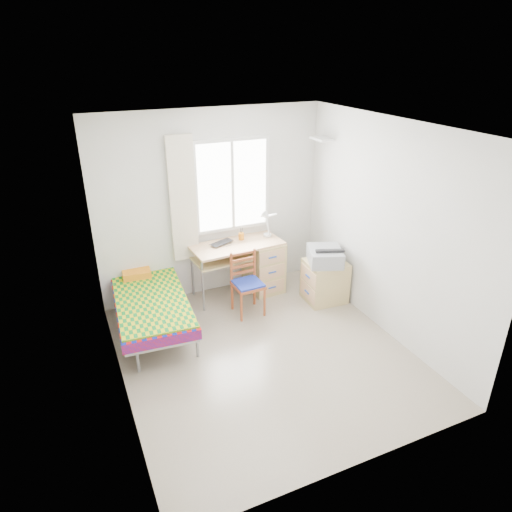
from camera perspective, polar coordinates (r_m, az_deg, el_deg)
The scene contains 17 objects.
floor at distance 5.50m, azimuth 1.10°, elevation -12.07°, with size 3.50×3.50×0.00m, color #BCAD93.
ceiling at distance 4.45m, azimuth 1.38°, elevation 15.77°, with size 3.50×3.50×0.00m, color white.
wall_back at distance 6.35m, azimuth -5.55°, elevation 6.34°, with size 3.20×3.20×0.00m, color silver.
wall_left at distance 4.46m, azimuth -17.77°, elevation -3.13°, with size 3.50×3.50×0.00m, color silver.
wall_right at distance 5.65m, azimuth 16.09°, elevation 3.08°, with size 3.50×3.50×0.00m, color silver.
window at distance 6.35m, azimuth -2.98°, elevation 8.79°, with size 1.10×0.04×1.30m.
curtain at distance 6.13m, azimuth -9.13°, elevation 6.92°, with size 0.35×0.05×1.70m, color beige.
floating_shelf at distance 6.45m, azimuth 8.22°, elevation 14.30°, with size 0.20×0.32×0.03m, color white.
bed at distance 5.95m, azimuth -13.17°, elevation -5.20°, with size 0.99×1.90×0.80m.
desk at distance 6.62m, azimuth 0.38°, elevation -0.90°, with size 1.31×0.67×0.79m.
chair at distance 6.06m, azimuth -1.12°, elevation -2.91°, with size 0.38×0.38×0.86m.
cabinet at distance 6.48m, azimuth 8.57°, elevation -3.11°, with size 0.58×0.52×0.59m.
printer at distance 6.28m, azimuth 8.61°, elevation 0.04°, with size 0.59×0.63×0.22m.
laptop at distance 6.31m, azimuth -3.99°, elevation 1.49°, with size 0.35×0.22×0.03m, color black.
pen_cup at distance 6.47m, azimuth -1.86°, elevation 2.48°, with size 0.08×0.08×0.10m, color orange.
task_lamp at distance 6.37m, azimuth 1.41°, elevation 4.42°, with size 0.24×0.34×0.46m.
book at distance 6.33m, azimuth -4.32°, elevation -0.61°, with size 0.19×0.26×0.02m, color gray.
Camera 1 is at (-1.89, -3.97, 3.30)m, focal length 32.00 mm.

